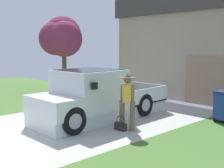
# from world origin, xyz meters

# --- Properties ---
(pickup_truck) EXTENTS (2.13, 5.10, 1.72)m
(pickup_truck) POSITION_xyz_m (0.11, 4.57, 0.76)
(pickup_truck) COLOR silver
(pickup_truck) RESTS_ON ground
(person_with_hat) EXTENTS (0.50, 0.48, 1.69)m
(person_with_hat) POSITION_xyz_m (1.69, 4.58, 0.94)
(person_with_hat) COLOR brown
(person_with_hat) RESTS_ON ground
(handbag) EXTENTS (0.38, 0.16, 0.44)m
(handbag) POSITION_xyz_m (1.57, 4.42, 0.13)
(handbag) COLOR #232328
(handbag) RESTS_ON ground
(front_yard_tree) EXTENTS (2.49, 2.41, 4.13)m
(front_yard_tree) POSITION_xyz_m (-5.93, 7.28, 2.96)
(front_yard_tree) COLOR brown
(front_yard_tree) RESTS_ON ground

